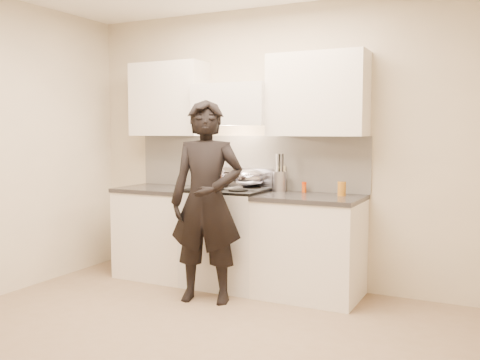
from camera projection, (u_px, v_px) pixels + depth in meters
The scene contains 11 objects.
ground_plane at pixel (173, 340), 3.82m from camera, with size 4.00×4.00×0.00m, color #866F58.
room_shell at pixel (192, 117), 4.04m from camera, with size 4.04×3.54×2.70m.
stove at pixel (229, 237), 5.19m from camera, with size 0.76×0.65×0.96m.
counter_right at pixel (310, 246), 4.82m from camera, with size 0.92×0.67×0.92m.
counter_left at pixel (162, 231), 5.53m from camera, with size 0.82×0.67×0.92m.
wok at pixel (249, 177), 5.18m from camera, with size 0.33×0.41×0.27m.
stock_pot at pixel (212, 179), 5.05m from camera, with size 0.36×0.30×0.17m.
utensil_crock at pixel (279, 180), 5.10m from camera, with size 0.14×0.14×0.36m.
spice_jar at pixel (304, 187), 5.04m from camera, with size 0.04×0.04×0.10m.
oil_glass at pixel (342, 189), 4.76m from camera, with size 0.07×0.07×0.13m.
person at pixel (207, 202), 4.65m from camera, with size 0.64×0.42×1.76m, color black.
Camera 1 is at (2.08, -3.10, 1.49)m, focal length 40.00 mm.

